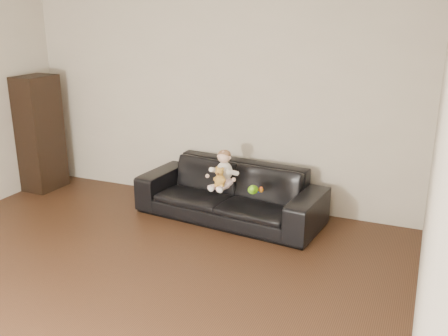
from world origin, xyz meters
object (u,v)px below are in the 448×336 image
at_px(sofa, 230,192).
at_px(baby, 224,171).
at_px(cabinet, 40,133).
at_px(toy_rattle, 261,190).
at_px(toy_green, 253,190).
at_px(teddy_bear, 220,177).
at_px(toy_blue_disc, 258,190).

height_order(sofa, baby, baby).
bearing_deg(baby, cabinet, -162.68).
xyz_separation_m(baby, toy_rattle, (0.44, -0.00, -0.16)).
height_order(cabinet, toy_rattle, cabinet).
bearing_deg(cabinet, toy_rattle, 0.39).
bearing_deg(sofa, toy_green, -22.51).
distance_m(sofa, toy_rattle, 0.45).
height_order(sofa, toy_rattle, sofa).
height_order(cabinet, teddy_bear, cabinet).
bearing_deg(toy_blue_disc, teddy_bear, -158.52).
bearing_deg(toy_green, teddy_bear, -172.10).
distance_m(toy_rattle, toy_blue_disc, 0.05).
distance_m(sofa, cabinet, 2.73).
height_order(teddy_bear, toy_blue_disc, teddy_bear).
bearing_deg(toy_green, baby, 168.22).
bearing_deg(toy_green, cabinet, 176.83).
distance_m(baby, toy_blue_disc, 0.45).
height_order(sofa, toy_green, sofa).
xyz_separation_m(teddy_bear, toy_green, (0.37, 0.05, -0.11)).
distance_m(toy_green, toy_blue_disc, 0.12).
distance_m(baby, teddy_bear, 0.13).
height_order(toy_green, toy_blue_disc, toy_green).
relative_size(sofa, cabinet, 1.41).
height_order(sofa, toy_blue_disc, sofa).
height_order(sofa, cabinet, cabinet).
xyz_separation_m(sofa, toy_blue_disc, (0.38, -0.09, 0.11)).
bearing_deg(sofa, teddy_bear, -87.91).
bearing_deg(baby, toy_blue_disc, 22.83).
bearing_deg(teddy_bear, cabinet, -156.38).
xyz_separation_m(cabinet, toy_rattle, (3.11, -0.09, -0.32)).
bearing_deg(toy_blue_disc, toy_green, -104.29).
bearing_deg(toy_blue_disc, baby, -176.41).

